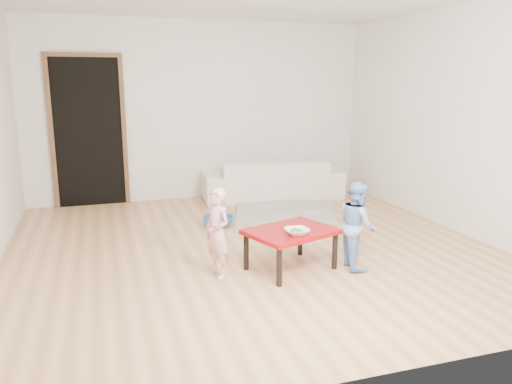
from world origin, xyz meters
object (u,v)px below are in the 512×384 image
red_table (291,249)px  basin (218,221)px  child_pink (217,233)px  bowl (297,232)px  child_blue (357,225)px  sofa (272,179)px

red_table → basin: (-0.32, 1.60, -0.14)m
red_table → child_pink: child_pink is taller
red_table → bowl: bowl is taller
child_blue → basin: (-0.94, 1.73, -0.36)m
red_table → child_pink: size_ratio=0.95×
child_pink → basin: size_ratio=2.19×
red_table → child_pink: 0.73m
basin → child_blue: bearing=-61.5°
child_pink → child_blue: child_blue is taller
bowl → basin: bowl is taller
bowl → child_pink: 0.72m
sofa → child_pink: size_ratio=2.49×
sofa → child_pink: bearing=67.0°
red_table → child_pink: (-0.70, 0.03, 0.22)m
bowl → sofa: bearing=74.9°
child_pink → child_blue: 1.32m
child_pink → basin: 1.65m
bowl → child_blue: (0.62, 0.03, -0.00)m
bowl → child_blue: bearing=2.8°
basin → red_table: bearing=-78.7°
sofa → red_table: bearing=79.6°
child_blue → child_pink: bearing=90.4°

